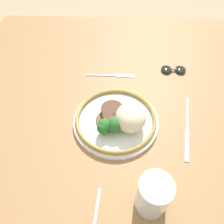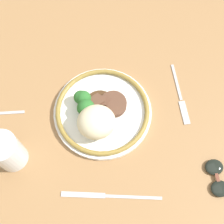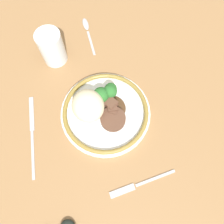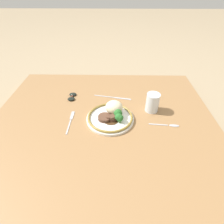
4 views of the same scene
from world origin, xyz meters
name	(u,v)px [view 3 (image 3 of 4)]	position (x,y,z in m)	size (l,w,h in m)	color
ground_plane	(117,129)	(0.00, 0.00, 0.00)	(8.00, 8.00, 0.00)	#998466
dining_table	(117,126)	(0.00, 0.00, 0.02)	(1.18, 1.06, 0.05)	olive
plate	(102,109)	(0.05, 0.03, 0.07)	(0.25, 0.25, 0.09)	white
juice_glass	(52,49)	(0.26, 0.10, 0.09)	(0.07, 0.07, 0.11)	orange
fork	(136,186)	(-0.17, 0.01, 0.05)	(0.02, 0.17, 0.00)	#ADADB2
knife	(32,133)	(0.05, 0.22, 0.05)	(0.23, 0.05, 0.00)	#ADADB2
spoon	(87,29)	(0.34, -0.02, 0.05)	(0.15, 0.03, 0.01)	#ADADB2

